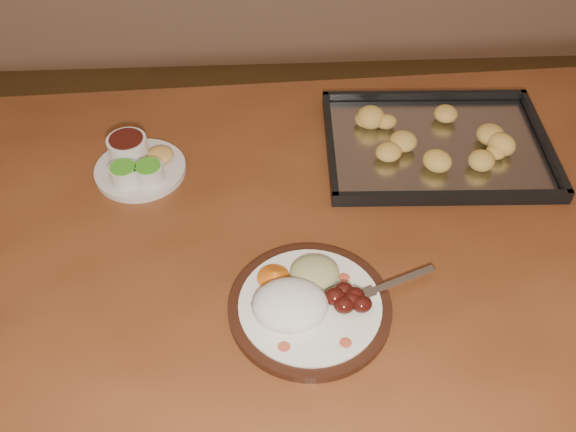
{
  "coord_description": "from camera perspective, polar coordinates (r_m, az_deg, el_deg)",
  "views": [
    {
      "loc": [
        0.21,
        -0.39,
        1.52
      ],
      "look_at": [
        0.25,
        0.34,
        0.77
      ],
      "focal_mm": 40.0,
      "sensor_mm": 36.0,
      "label": 1
    }
  ],
  "objects": [
    {
      "name": "dining_table",
      "position": [
        1.11,
        -0.8,
        -5.65
      ],
      "size": [
        1.54,
        0.96,
        0.75
      ],
      "rotation": [
        0.0,
        0.0,
        0.04
      ],
      "color": "brown",
      "rests_on": "ground"
    },
    {
      "name": "dinner_plate",
      "position": [
        0.94,
        1.66,
        -7.67
      ],
      "size": [
        0.31,
        0.24,
        0.06
      ],
      "rotation": [
        0.0,
        0.0,
        0.18
      ],
      "color": "black",
      "rests_on": "dining_table"
    },
    {
      "name": "condiment_saucer",
      "position": [
        1.18,
        -13.28,
        4.61
      ],
      "size": [
        0.16,
        0.16,
        0.05
      ],
      "rotation": [
        0.0,
        0.0,
        0.33
      ],
      "color": "beige",
      "rests_on": "dining_table"
    },
    {
      "name": "baking_tray",
      "position": [
        1.23,
        13.03,
        6.28
      ],
      "size": [
        0.42,
        0.32,
        0.04
      ],
      "rotation": [
        0.0,
        0.0,
        -0.03
      ],
      "color": "black",
      "rests_on": "dining_table"
    }
  ]
}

